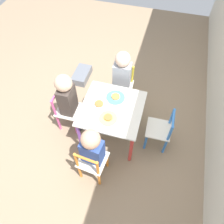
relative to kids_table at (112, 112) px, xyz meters
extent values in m
plane|color=#8C755B|center=(0.00, 0.00, -0.42)|extent=(6.00, 6.00, 0.00)
cube|color=silver|center=(0.00, 0.00, 0.06)|extent=(0.63, 0.63, 0.02)
cylinder|color=teal|center=(-0.28, -0.28, -0.19)|extent=(0.04, 0.04, 0.47)
cylinder|color=#8E51BC|center=(0.28, -0.28, -0.19)|extent=(0.04, 0.04, 0.47)
cylinder|color=green|center=(-0.28, 0.28, -0.19)|extent=(0.04, 0.04, 0.47)
cylinder|color=#DB3D38|center=(0.28, 0.28, -0.19)|extent=(0.04, 0.04, 0.47)
cube|color=silver|center=(0.01, -0.51, -0.14)|extent=(0.26, 0.26, 0.02)
cylinder|color=#E5599E|center=(0.11, -0.41, -0.29)|extent=(0.03, 0.03, 0.28)
cylinder|color=#E5599E|center=(-0.10, -0.41, -0.29)|extent=(0.03, 0.03, 0.28)
cylinder|color=#E5599E|center=(0.11, -0.62, -0.29)|extent=(0.03, 0.03, 0.28)
cylinder|color=#E5599E|center=(-0.10, -0.62, -0.29)|extent=(0.03, 0.03, 0.28)
cylinder|color=#E5599E|center=(0.11, -0.62, -0.02)|extent=(0.03, 0.03, 0.25)
cylinder|color=#E5599E|center=(-0.10, -0.62, -0.02)|extent=(0.03, 0.03, 0.25)
cylinder|color=#E5599E|center=(0.01, -0.62, 0.09)|extent=(0.21, 0.03, 0.02)
cube|color=silver|center=(-0.51, -0.02, -0.14)|extent=(0.27, 0.27, 0.02)
cylinder|color=yellow|center=(-0.40, -0.12, -0.29)|extent=(0.03, 0.03, 0.28)
cylinder|color=yellow|center=(-0.41, 0.09, -0.29)|extent=(0.03, 0.03, 0.28)
cylinder|color=yellow|center=(-0.62, -0.13, -0.29)|extent=(0.03, 0.03, 0.28)
cylinder|color=yellow|center=(-0.62, 0.08, -0.29)|extent=(0.03, 0.03, 0.28)
cylinder|color=yellow|center=(-0.62, -0.13, -0.02)|extent=(0.03, 0.03, 0.25)
cylinder|color=yellow|center=(-0.62, 0.08, -0.02)|extent=(0.03, 0.03, 0.25)
cylinder|color=yellow|center=(-0.62, -0.02, 0.09)|extent=(0.03, 0.21, 0.02)
cube|color=silver|center=(0.51, -0.05, -0.14)|extent=(0.28, 0.28, 0.02)
cylinder|color=orange|center=(0.42, 0.06, -0.29)|extent=(0.03, 0.03, 0.28)
cylinder|color=orange|center=(0.40, -0.15, -0.29)|extent=(0.03, 0.03, 0.28)
cylinder|color=orange|center=(0.63, 0.04, -0.29)|extent=(0.03, 0.03, 0.28)
cylinder|color=orange|center=(0.61, -0.17, -0.29)|extent=(0.03, 0.03, 0.28)
cylinder|color=orange|center=(0.63, 0.04, -0.02)|extent=(0.03, 0.03, 0.25)
cylinder|color=orange|center=(0.61, -0.17, -0.02)|extent=(0.03, 0.03, 0.25)
cylinder|color=orange|center=(0.62, -0.06, 0.09)|extent=(0.05, 0.21, 0.02)
cube|color=silver|center=(-0.01, 0.51, -0.14)|extent=(0.27, 0.27, 0.02)
cylinder|color=#387AD1|center=(-0.12, 0.41, -0.29)|extent=(0.03, 0.03, 0.28)
cylinder|color=#387AD1|center=(0.10, 0.41, -0.29)|extent=(0.03, 0.03, 0.28)
cylinder|color=#387AD1|center=(-0.12, 0.62, -0.29)|extent=(0.03, 0.03, 0.28)
cylinder|color=#387AD1|center=(0.09, 0.62, -0.29)|extent=(0.03, 0.03, 0.28)
cylinder|color=#387AD1|center=(-0.12, 0.62, -0.02)|extent=(0.03, 0.03, 0.25)
cylinder|color=#387AD1|center=(0.09, 0.62, -0.02)|extent=(0.03, 0.03, 0.25)
cylinder|color=#387AD1|center=(-0.02, 0.62, 0.09)|extent=(0.21, 0.03, 0.02)
cylinder|color=#38383D|center=(0.06, -0.39, -0.28)|extent=(0.07, 0.07, 0.29)
cylinder|color=#38383D|center=(-0.04, -0.39, -0.28)|extent=(0.07, 0.07, 0.29)
cube|color=#423833|center=(0.01, -0.49, 0.04)|extent=(0.20, 0.14, 0.35)
sphere|color=#DBB293|center=(0.01, -0.49, 0.30)|extent=(0.18, 0.18, 0.18)
cylinder|color=#4C608E|center=(-0.39, -0.06, -0.28)|extent=(0.07, 0.07, 0.29)
cylinder|color=#4C608E|center=(-0.40, 0.04, -0.28)|extent=(0.07, 0.07, 0.29)
cube|color=#999EA8|center=(-0.49, -0.02, 0.05)|extent=(0.15, 0.20, 0.36)
sphere|color=beige|center=(-0.49, -0.02, 0.30)|extent=(0.17, 0.17, 0.17)
cylinder|color=#4C608E|center=(0.40, 0.01, -0.28)|extent=(0.07, 0.07, 0.29)
cylinder|color=#4C608E|center=(0.39, -0.09, -0.28)|extent=(0.07, 0.07, 0.29)
cube|color=#2D478E|center=(0.49, -0.05, 0.01)|extent=(0.16, 0.21, 0.29)
sphere|color=tan|center=(0.49, -0.05, 0.23)|extent=(0.18, 0.18, 0.18)
cylinder|color=white|center=(0.00, -0.14, 0.07)|extent=(0.20, 0.20, 0.01)
cylinder|color=#CC6633|center=(0.00, -0.14, 0.09)|extent=(0.09, 0.09, 0.02)
cylinder|color=#4C9EE0|center=(-0.14, 0.00, 0.07)|extent=(0.20, 0.20, 0.01)
cylinder|color=#D6843D|center=(-0.14, 0.00, 0.09)|extent=(0.09, 0.09, 0.02)
cylinder|color=#EADB66|center=(0.14, 0.00, 0.07)|extent=(0.18, 0.18, 0.01)
cylinder|color=#CC6633|center=(0.14, 0.00, 0.09)|extent=(0.08, 0.08, 0.02)
cube|color=slate|center=(-0.78, -0.67, -0.37)|extent=(0.36, 0.20, 0.11)
camera|label=1|loc=(1.32, 0.37, 1.84)|focal=35.00mm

